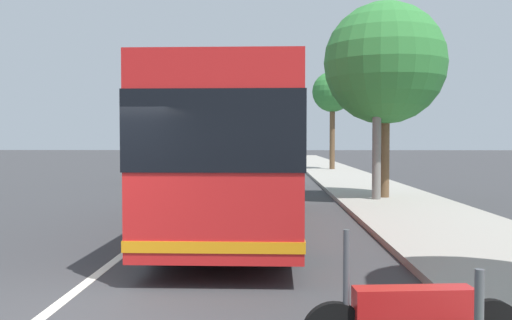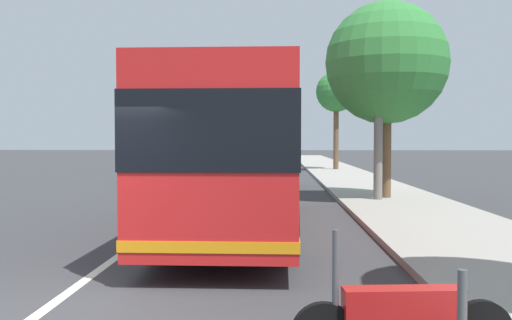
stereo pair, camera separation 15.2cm
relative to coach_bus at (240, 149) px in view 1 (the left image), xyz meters
name	(u,v)px [view 1 (the left image)]	position (x,y,z in m)	size (l,w,h in m)	color
ground_plane	(44,316)	(-6.44, 1.93, -1.86)	(220.00, 220.00, 0.00)	#38383A
sidewalk_curb	(406,208)	(3.56, -4.69, -1.79)	(110.00, 3.60, 0.14)	#9E998E
lane_divider_line	(182,209)	(3.56, 1.93, -1.85)	(110.00, 0.16, 0.01)	silver
coach_bus	(240,149)	(0.00, 0.00, 0.00)	(10.80, 2.66, 3.29)	red
motorcycle_nearest_curb	(412,315)	(-7.74, -2.01, -1.40)	(0.33, 2.04, 1.24)	black
car_behind_bus	(265,171)	(10.87, -0.47, -1.14)	(4.74, 2.08, 1.53)	black
car_oncoming	(168,168)	(14.49, 4.37, -1.20)	(4.43, 2.10, 1.35)	black
roadside_tree_mid_block	(385,64)	(5.86, -4.51, 2.74)	(4.06, 4.06, 6.65)	brown
roadside_tree_far_block	(332,93)	(24.09, -4.78, 3.33)	(2.68, 2.68, 6.61)	brown
utility_pole	(377,107)	(5.22, -4.14, 1.28)	(0.28, 0.28, 6.28)	slate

